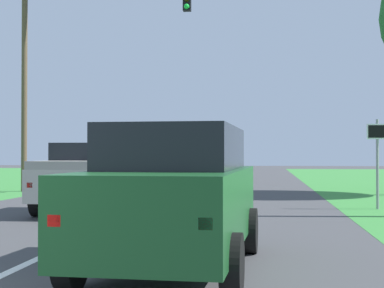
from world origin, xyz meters
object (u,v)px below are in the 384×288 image
Objects in this scene: traffic_light at (67,51)px; keep_moving_sign at (377,152)px; pickup_truck_lead at (94,176)px; crossing_suv_far at (116,167)px; red_suv_near at (175,194)px.

keep_moving_sign is (11.38, -6.16, -4.23)m from traffic_light.
crossing_suv_far is (-2.24, 10.93, -0.01)m from pickup_truck_lead.
crossing_suv_far is at bearing 101.57° from pickup_truck_lead.
crossing_suv_far is (-10.14, 9.46, -0.70)m from keep_moving_sign.
keep_moving_sign is at bearing -28.42° from traffic_light.
traffic_light is at bearing 151.58° from keep_moving_sign.
keep_moving_sign is at bearing -43.03° from crossing_suv_far.
traffic_light reaches higher than red_suv_near.
pickup_truck_lead is at bearing -169.48° from keep_moving_sign.
keep_moving_sign is at bearing 10.52° from pickup_truck_lead.
pickup_truck_lead is 1.17× the size of crossing_suv_far.
traffic_light reaches higher than crossing_suv_far.
red_suv_near is 0.53× the size of traffic_light.
traffic_light is at bearing 114.53° from pickup_truck_lead.
pickup_truck_lead is 9.72m from traffic_light.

